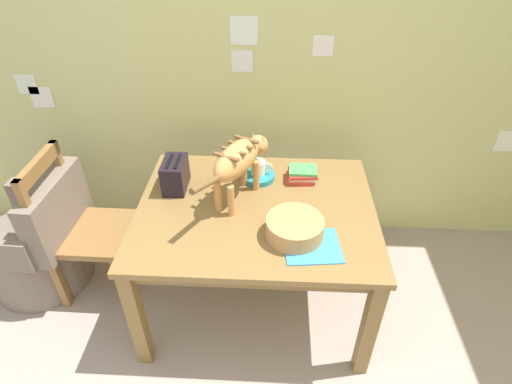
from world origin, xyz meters
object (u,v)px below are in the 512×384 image
wicker_basket (295,228)px  saucer_bowl (258,176)px  magazine (312,246)px  book_stack (302,174)px  cat (239,160)px  coffee_mug (259,168)px  toaster (175,175)px  wooden_chair_near (86,230)px  wicker_armchair (39,247)px  dining_table (256,220)px

wicker_basket → saucer_bowl: bearing=112.5°
magazine → book_stack: 0.54m
saucer_bowl → wicker_basket: (0.20, -0.47, 0.03)m
cat → coffee_mug: size_ratio=4.79×
toaster → wooden_chair_near: 0.66m
saucer_bowl → wicker_armchair: size_ratio=0.24×
saucer_bowl → dining_table: bearing=-89.6°
dining_table → book_stack: 0.38m
saucer_bowl → toaster: size_ratio=0.95×
wooden_chair_near → toaster: bearing=99.3°
toaster → wicker_basket: bearing=-29.4°
magazine → wooden_chair_near: size_ratio=0.28×
cat → saucer_bowl: (0.09, 0.18, -0.22)m
coffee_mug → wooden_chair_near: 1.08m
wicker_basket → toaster: toaster is taller
cat → magazine: 0.57m
wicker_basket → wicker_armchair: (-1.55, 0.30, -0.50)m
cat → wooden_chair_near: (-0.91, -0.02, -0.50)m
book_stack → wicker_armchair: (-1.60, -0.17, -0.48)m
dining_table → wicker_armchair: wicker_armchair is taller
cat → wicker_basket: 0.45m
dining_table → wicker_armchair: bearing=176.1°
dining_table → book_stack: size_ratio=6.98×
magazine → coffee_mug: bearing=110.8°
wooden_chair_near → wicker_armchair: (-0.35, 0.02, -0.18)m
toaster → saucer_bowl: bearing=13.9°
wicker_basket → wooden_chair_near: (-1.20, 0.28, -0.32)m
coffee_mug → toaster: (-0.45, -0.11, 0.01)m
dining_table → book_stack: (0.25, 0.26, 0.12)m
book_stack → toaster: (-0.70, -0.11, 0.05)m
toaster → wicker_armchair: 1.05m
magazine → wooden_chair_near: 1.35m
cat → magazine: cat is taller
cat → book_stack: size_ratio=3.34×
coffee_mug → magazine: 0.61m
wicker_basket → wicker_armchair: wicker_basket is taller
magazine → wicker_basket: bearing=133.2°
dining_table → cat: size_ratio=2.09×
cat → wooden_chair_near: 1.04m
magazine → book_stack: (-0.03, 0.54, 0.03)m
dining_table → saucer_bowl: size_ratio=6.55×
magazine → wicker_armchair: wicker_armchair is taller
coffee_mug → wooden_chair_near: bearing=-169.0°
book_stack → wicker_basket: (-0.05, -0.47, 0.01)m
wicker_armchair → wicker_basket: bearing=-98.1°
cat → book_stack: 0.43m
book_stack → dining_table: bearing=-133.2°
book_stack → wooden_chair_near: bearing=-171.3°
dining_table → wicker_armchair: (-1.35, 0.09, -0.36)m
magazine → wicker_armchair: (-1.63, 0.37, -0.45)m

